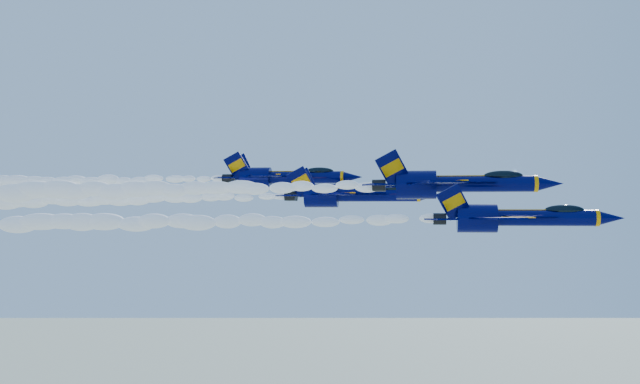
# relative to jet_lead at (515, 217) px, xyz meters

# --- Properties ---
(jet_lead) EXTENTS (16.63, 13.64, 6.18)m
(jet_lead) POSITION_rel_jet_lead_xyz_m (0.00, 0.00, 0.00)
(jet_lead) COLOR #00023D
(smoke_trail_jet_lead) EXTENTS (42.16, 1.99, 1.79)m
(smoke_trail_jet_lead) POSITION_rel_jet_lead_xyz_m (-28.19, 0.00, -0.43)
(smoke_trail_jet_lead) COLOR white
(jet_second) EXTENTS (19.59, 16.07, 7.28)m
(jet_second) POSITION_rel_jet_lead_xyz_m (-4.85, 10.14, 3.45)
(jet_second) COLOR #00023D
(smoke_trail_jet_second) EXTENTS (42.16, 2.34, 2.11)m
(smoke_trail_jet_second) POSITION_rel_jet_lead_xyz_m (-34.30, 10.14, 3.00)
(smoke_trail_jet_second) COLOR white
(jet_third) EXTENTS (19.21, 15.76, 7.14)m
(jet_third) POSITION_rel_jet_lead_xyz_m (-16.62, 22.02, 2.62)
(jet_third) COLOR #00023D
(smoke_trail_jet_third) EXTENTS (42.16, 2.29, 2.06)m
(smoke_trail_jet_third) POSITION_rel_jet_lead_xyz_m (-45.91, 22.02, 2.17)
(smoke_trail_jet_third) COLOR white
(jet_fourth) EXTENTS (19.35, 15.87, 7.19)m
(jet_fourth) POSITION_rel_jet_lead_xyz_m (-26.99, 30.97, 5.26)
(jet_fourth) COLOR #00023D
(smoke_trail_jet_fourth) EXTENTS (42.16, 2.31, 2.08)m
(smoke_trail_jet_fourth) POSITION_rel_jet_lead_xyz_m (-56.34, 30.97, 4.81)
(smoke_trail_jet_fourth) COLOR white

